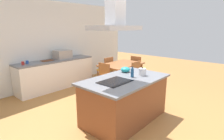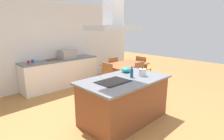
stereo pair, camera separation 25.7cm
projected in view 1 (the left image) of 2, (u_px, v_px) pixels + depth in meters
name	position (u px, v px, depth m)	size (l,w,h in m)	color
ground	(80.00, 100.00, 4.79)	(16.00, 16.00, 0.00)	#AD753D
wall_back	(43.00, 45.00, 5.60)	(7.20, 0.10, 2.70)	white
kitchen_island	(125.00, 99.00, 3.72)	(1.84, 1.08, 0.90)	brown
cooktop	(115.00, 82.00, 3.38)	(0.60, 0.44, 0.01)	black
tea_kettle	(142.00, 72.00, 3.82)	(0.21, 0.16, 0.18)	silver
olive_oil_bottle	(132.00, 73.00, 3.68)	(0.06, 0.06, 0.22)	navy
mixing_bowl	(125.00, 70.00, 4.10)	(0.22, 0.22, 0.12)	teal
back_counter	(57.00, 74.00, 5.71)	(2.47, 0.62, 0.90)	white
countertop_microwave	(63.00, 55.00, 5.76)	(0.50, 0.38, 0.28)	#9E9993
coffee_mug_red	(23.00, 63.00, 4.88)	(0.08, 0.08, 0.09)	red
coffee_mug_blue	(27.00, 62.00, 5.03)	(0.08, 0.08, 0.09)	#2D56B2
cutting_board	(47.00, 61.00, 5.45)	(0.34, 0.24, 0.02)	brown
dining_table	(122.00, 66.00, 5.80)	(1.40, 0.90, 0.75)	#995B33
chair_facing_back_wall	(107.00, 68.00, 6.27)	(0.42, 0.42, 0.89)	gold
chair_at_left_end	(102.00, 77.00, 5.17)	(0.42, 0.42, 0.89)	gold
chair_at_right_end	(137.00, 66.00, 6.50)	(0.42, 0.42, 0.89)	gold
chair_facing_island	(139.00, 74.00, 5.41)	(0.42, 0.42, 0.89)	gold
range_hood	(115.00, 15.00, 3.10)	(0.90, 0.55, 0.78)	#ADADB2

